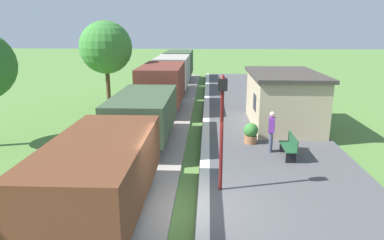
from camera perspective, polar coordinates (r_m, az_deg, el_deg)
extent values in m
plane|color=#517A38|center=(10.79, -0.35, -14.56)|extent=(160.00, 160.00, 0.00)
cube|color=#4C4C4F|center=(11.05, 16.98, -13.76)|extent=(6.00, 60.00, 0.25)
cube|color=silver|center=(10.65, 1.86, -13.41)|extent=(0.36, 60.00, 0.01)
cube|color=#9E9389|center=(11.13, -13.15, -13.65)|extent=(3.80, 60.00, 0.12)
cube|color=slate|center=(10.90, -9.44, -13.30)|extent=(0.07, 60.00, 0.14)
cube|color=slate|center=(11.28, -16.80, -12.76)|extent=(0.07, 60.00, 0.14)
cube|color=brown|center=(9.95, -14.63, -7.60)|extent=(2.50, 5.60, 1.60)
cube|color=black|center=(10.21, -14.39, -10.98)|extent=(2.10, 5.15, 0.50)
cylinder|color=black|center=(11.88, -11.82, -8.38)|extent=(1.56, 0.84, 0.84)
cylinder|color=black|center=(8.84, -17.75, -17.37)|extent=(1.56, 0.84, 0.84)
cylinder|color=black|center=(12.83, -10.61, -5.35)|extent=(0.20, 0.30, 0.20)
cube|color=#384C33|center=(16.07, -7.81, 1.28)|extent=(2.50, 5.60, 1.60)
cube|color=black|center=(16.23, -7.73, -0.95)|extent=(2.10, 5.15, 0.50)
cylinder|color=black|center=(18.00, -6.70, -0.18)|extent=(1.56, 0.84, 0.84)
cylinder|color=black|center=(14.62, -8.94, -3.79)|extent=(1.56, 0.84, 0.84)
cylinder|color=black|center=(19.05, -6.17, 1.44)|extent=(0.20, 0.30, 0.20)
cylinder|color=black|center=(13.47, -9.95, -4.34)|extent=(0.20, 0.30, 0.20)
cube|color=brown|center=(22.42, -4.83, 5.94)|extent=(2.50, 5.60, 2.20)
cube|color=black|center=(22.58, -4.78, 3.56)|extent=(2.10, 5.15, 0.50)
cylinder|color=black|center=(24.37, -4.23, 3.80)|extent=(1.56, 0.84, 0.84)
cylinder|color=black|center=(20.89, -5.38, 1.94)|extent=(1.56, 0.84, 0.84)
cylinder|color=black|center=(25.46, -3.93, 4.85)|extent=(0.20, 0.30, 0.20)
cylinder|color=black|center=(19.72, -5.86, 1.90)|extent=(0.20, 0.30, 0.20)
cube|color=gray|center=(28.92, -3.14, 7.94)|extent=(2.50, 5.60, 2.20)
cube|color=black|center=(29.04, -3.12, 6.08)|extent=(2.10, 5.15, 0.50)
cylinder|color=black|center=(30.84, -2.78, 6.12)|extent=(1.56, 0.84, 0.84)
cylinder|color=black|center=(27.32, -3.48, 5.00)|extent=(1.56, 0.84, 0.84)
cylinder|color=black|center=(31.95, -2.59, 6.87)|extent=(0.20, 0.30, 0.20)
cylinder|color=black|center=(26.15, -3.76, 5.11)|extent=(0.20, 0.30, 0.20)
cube|color=#384C33|center=(35.45, -2.07, 9.20)|extent=(2.50, 5.60, 2.20)
cube|color=black|center=(35.55, -2.05, 7.68)|extent=(2.10, 5.15, 0.50)
cylinder|color=black|center=(37.36, -1.83, 7.63)|extent=(1.56, 0.84, 0.84)
cylinder|color=black|center=(33.82, -2.30, 6.88)|extent=(1.56, 0.84, 0.84)
cylinder|color=black|center=(38.47, -1.69, 8.21)|extent=(0.20, 0.30, 0.20)
cylinder|color=black|center=(32.64, -2.48, 7.04)|extent=(0.20, 0.30, 0.20)
cube|color=tan|center=(19.14, 14.39, 3.02)|extent=(3.20, 5.50, 2.60)
cube|color=#3D3833|center=(18.92, 14.65, 7.15)|extent=(3.50, 5.80, 0.18)
cube|color=black|center=(17.78, 10.02, 2.82)|extent=(0.03, 0.90, 0.80)
cube|color=#1E4C2D|center=(14.56, 15.10, -4.17)|extent=(0.42, 1.50, 0.04)
cube|color=#1E4C2D|center=(14.53, 15.90, -3.25)|extent=(0.04, 1.50, 0.45)
cube|color=black|center=(14.09, 15.55, -5.84)|extent=(0.38, 0.06, 0.42)
cube|color=black|center=(15.19, 14.58, -4.26)|extent=(0.38, 0.06, 0.42)
cylinder|color=#474C66|center=(14.98, 12.50, -3.51)|extent=(0.15, 0.15, 0.86)
cylinder|color=#474C66|center=(15.14, 12.53, -3.33)|extent=(0.15, 0.15, 0.86)
cube|color=#662D8C|center=(14.85, 12.67, -0.74)|extent=(0.32, 0.42, 0.60)
sphere|color=beige|center=(14.74, 12.76, 0.91)|extent=(0.22, 0.22, 0.22)
cylinder|color=#9E6642|center=(16.07, 9.36, -3.08)|extent=(0.56, 0.56, 0.34)
sphere|color=#387A33|center=(15.94, 9.43, -1.62)|extent=(0.64, 0.64, 0.64)
cylinder|color=#591414|center=(10.99, 4.73, -3.50)|extent=(0.11, 0.11, 3.20)
cube|color=black|center=(10.57, 4.93, 5.71)|extent=(0.28, 0.28, 0.36)
sphere|color=#F2E5BF|center=(10.57, 4.93, 5.71)|extent=(0.20, 0.20, 0.20)
cone|color=#591414|center=(10.54, 4.96, 7.00)|extent=(0.20, 0.20, 0.16)
cylinder|color=#4C3823|center=(24.64, -13.28, 5.14)|extent=(0.28, 0.28, 2.70)
sphere|color=#387A33|center=(24.36, -13.65, 11.26)|extent=(3.43, 3.43, 3.43)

